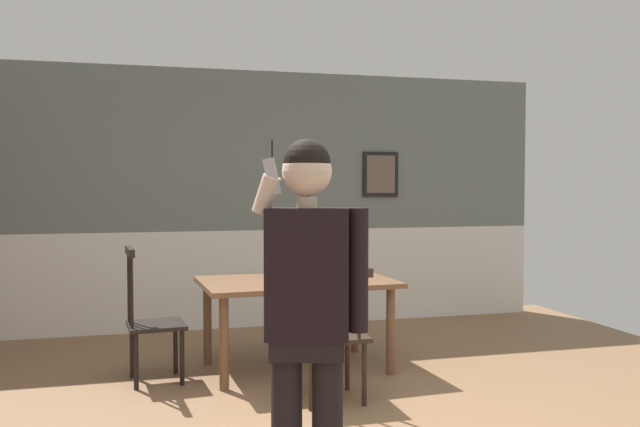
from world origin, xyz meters
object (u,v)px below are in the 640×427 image
at_px(person_figure, 309,303).
at_px(dining_table, 296,290).
at_px(chair_near_window, 151,320).
at_px(chair_by_doorway, 332,334).

bearing_deg(person_figure, dining_table, -86.20).
bearing_deg(chair_near_window, person_figure, 10.04).
bearing_deg(person_figure, chair_near_window, -59.07).
relative_size(dining_table, chair_by_doorway, 1.68).
distance_m(chair_near_window, person_figure, 2.50).
distance_m(chair_near_window, chair_by_doorway, 1.45).
relative_size(dining_table, person_figure, 0.93).
bearing_deg(dining_table, person_figure, -101.73).
distance_m(chair_by_doorway, person_figure, 1.72).
distance_m(dining_table, person_figure, 2.50).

